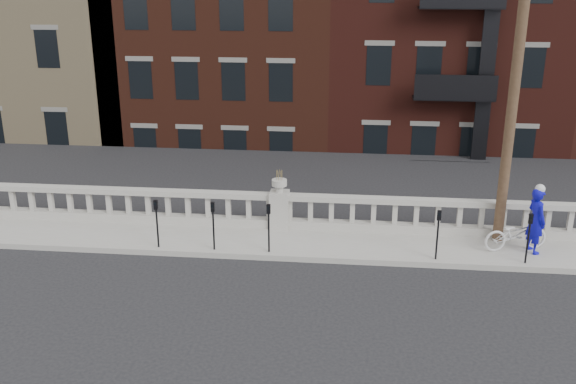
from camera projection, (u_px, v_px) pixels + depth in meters
The scene contains 13 objects.
ground at pixel (260, 295), 15.29m from camera, with size 120.00×120.00×0.00m, color black.
sidewalk at pixel (276, 242), 18.09m from camera, with size 32.00×2.20×0.15m, color gray.
balustrade at pixel (279, 211), 18.80m from camera, with size 28.00×0.34×1.03m.
planter_pedestal at pixel (279, 205), 18.74m from camera, with size 0.55×0.55×1.76m.
lower_level at pixel (329, 60), 36.06m from camera, with size 80.00×44.00×20.80m.
utility_pole at pixel (518, 57), 16.36m from camera, with size 1.60×0.28×10.00m.
parking_meter_a at pixel (157, 218), 17.30m from camera, with size 0.10×0.09×1.36m.
parking_meter_b at pixel (213, 220), 17.15m from camera, with size 0.10×0.09×1.36m.
parking_meter_c at pixel (269, 223), 17.00m from camera, with size 0.10×0.09×1.36m.
parking_meter_d at pixel (438, 229), 16.56m from camera, with size 0.10×0.09×1.36m.
parking_meter_e at pixel (529, 233), 16.33m from camera, with size 0.10×0.09×1.36m.
bicycle at pixel (516, 234), 17.25m from camera, with size 0.62×1.77×0.93m, color silver.
cyclist at pixel (536, 220), 16.99m from camera, with size 0.66×0.43×1.80m, color #0D0BAA.
Camera 1 is at (2.10, -13.52, 7.28)m, focal length 40.00 mm.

